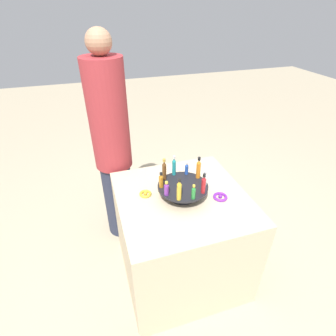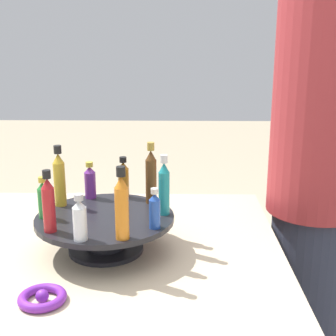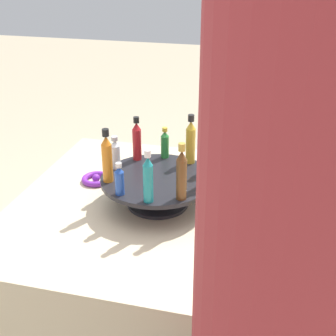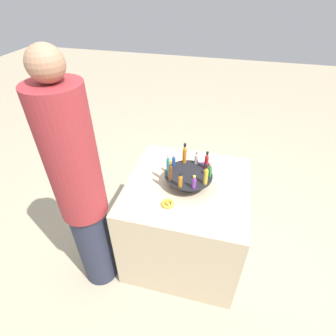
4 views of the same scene
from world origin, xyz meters
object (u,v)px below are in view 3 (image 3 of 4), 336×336
object	(u,v)px
bottle_clear	(115,154)
bottle_amber	(203,171)
bottle_gold	(191,141)
bottle_green	(165,144)
bottle_red	(137,140)
bottle_purple	(206,160)
bottle_orange	(107,158)
bottle_blue	(119,180)
bottle_teal	(148,178)
bottle_brown	(182,174)
ribbon_bow_purple	(96,179)
display_stand	(158,186)
ribbon_bow_gold	(232,228)

from	to	relation	value
bottle_clear	bottle_amber	world-z (taller)	bottle_amber
bottle_gold	bottle_green	bearing A→B (deg)	77.81
bottle_red	bottle_purple	bearing A→B (deg)	-102.19
bottle_red	bottle_orange	world-z (taller)	bottle_orange
bottle_amber	bottle_purple	world-z (taller)	bottle_amber
bottle_green	bottle_blue	xyz separation A→B (m)	(-0.25, 0.05, -0.00)
bottle_amber	bottle_gold	bearing A→B (deg)	23.81
bottle_teal	bottle_brown	bearing A→B (deg)	-66.19
bottle_amber	ribbon_bow_purple	world-z (taller)	bottle_amber
bottle_clear	bottle_blue	xyz separation A→B (m)	(-0.15, -0.06, -0.00)
display_stand	bottle_green	distance (m)	0.15
bottle_green	bottle_brown	bearing A→B (deg)	-156.19
bottle_blue	bottle_brown	bearing A→B (deg)	-84.19
bottle_blue	bottle_gold	bearing A→B (deg)	-30.19
bottle_amber	bottle_purple	bearing A→B (deg)	5.81
bottle_amber	bottle_purple	xyz separation A→B (m)	(0.08, 0.01, -0.01)
bottle_amber	ribbon_bow_purple	xyz separation A→B (m)	(0.12, 0.36, -0.13)
display_stand	ribbon_bow_gold	distance (m)	0.25
bottle_clear	bottle_orange	bearing A→B (deg)	-174.19
bottle_red	bottle_clear	bearing A→B (deg)	149.81
bottle_blue	bottle_amber	distance (m)	0.22
bottle_gold	bottle_red	xyz separation A→B (m)	(-0.02, 0.16, -0.01)
display_stand	bottle_clear	bearing A→B (deg)	77.81
bottle_purple	ribbon_bow_gold	distance (m)	0.21
bottle_brown	bottle_purple	world-z (taller)	bottle_brown
bottle_green	bottle_amber	distance (m)	0.22
bottle_red	bottle_purple	distance (m)	0.22
ribbon_bow_purple	bottle_red	bearing A→B (deg)	-83.89
bottle_brown	ribbon_bow_gold	xyz separation A→B (m)	(0.01, -0.13, -0.15)
bottle_green	bottle_brown	distance (m)	0.26
bottle_clear	bottle_brown	xyz separation A→B (m)	(-0.13, -0.22, 0.03)
display_stand	bottle_orange	size ratio (longest dim) A/B	2.10
bottle_green	bottle_red	xyz separation A→B (m)	(-0.03, 0.08, 0.02)
display_stand	bottle_purple	xyz separation A→B (m)	(0.06, -0.12, 0.07)
bottle_orange	bottle_blue	bearing A→B (deg)	-138.19
bottle_blue	ribbon_bow_gold	bearing A→B (deg)	-84.06
display_stand	bottle_green	size ratio (longest dim) A/B	3.31
display_stand	bottle_blue	size ratio (longest dim) A/B	3.57
display_stand	bottle_red	xyz separation A→B (m)	(0.10, 0.09, 0.09)
bottle_brown	bottle_purple	size ratio (longest dim) A/B	1.62
bottle_teal	ribbon_bow_gold	xyz separation A→B (m)	(0.05, -0.21, -0.14)
bottle_red	bottle_orange	bearing A→B (deg)	167.81
bottle_orange	bottle_amber	xyz separation A→B (m)	(0.03, -0.26, -0.02)
bottle_clear	bottle_purple	world-z (taller)	bottle_clear
bottle_amber	ribbon_bow_gold	distance (m)	0.17
bottle_amber	bottle_brown	bearing A→B (deg)	149.81
bottle_brown	bottle_purple	bearing A→B (deg)	-12.19
bottle_purple	bottle_brown	bearing A→B (deg)	167.81
bottle_orange	bottle_brown	world-z (taller)	same
bottle_gold	bottle_clear	xyz separation A→B (m)	(-0.09, 0.20, -0.02)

